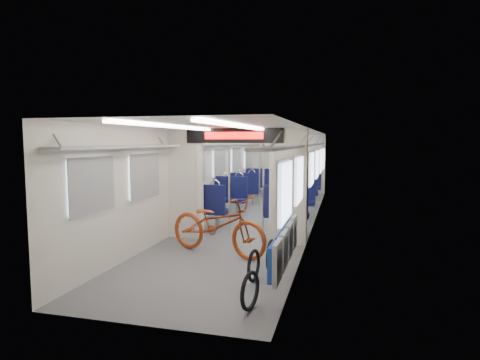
{
  "coord_description": "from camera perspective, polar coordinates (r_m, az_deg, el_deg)",
  "views": [
    {
      "loc": [
        2.12,
        -9.86,
        2.04
      ],
      "look_at": [
        -0.08,
        -1.31,
        1.18
      ],
      "focal_mm": 30.0,
      "sensor_mm": 36.0,
      "label": 1
    }
  ],
  "objects": [
    {
      "name": "flip_bench",
      "position": [
        5.76,
        6.41,
        -9.17
      ],
      "size": [
        0.12,
        2.1,
        0.51
      ],
      "color": "gray",
      "rests_on": "carriage"
    },
    {
      "name": "carriage",
      "position": [
        9.84,
        1.98,
        2.41
      ],
      "size": [
        12.0,
        12.02,
        2.31
      ],
      "color": "#515456",
      "rests_on": "ground"
    },
    {
      "name": "seat_bay_far_right",
      "position": [
        13.56,
        9.34,
        -0.88
      ],
      "size": [
        0.9,
        2.04,
        1.09
      ],
      "color": "#0C0F38",
      "rests_on": "ground"
    },
    {
      "name": "bicycle",
      "position": [
        7.26,
        -3.21,
        -6.36
      ],
      "size": [
        2.18,
        1.36,
        1.08
      ],
      "primitive_type": "imported",
      "rotation": [
        0.0,
        0.0,
        1.23
      ],
      "color": "#973A16",
      "rests_on": "ground"
    },
    {
      "name": "stanchion_far_right",
      "position": [
        11.57,
        5.34,
        1.12
      ],
      "size": [
        0.04,
        0.04,
        2.3
      ],
      "primitive_type": "cylinder",
      "color": "silver",
      "rests_on": "ground"
    },
    {
      "name": "seat_bay_near_left",
      "position": [
        10.31,
        -2.94,
        -2.63
      ],
      "size": [
        0.96,
        2.3,
        1.17
      ],
      "color": "#0C0F38",
      "rests_on": "ground"
    },
    {
      "name": "bike_hoop_b",
      "position": [
        5.96,
        1.96,
        -12.29
      ],
      "size": [
        0.11,
        0.48,
        0.48
      ],
      "primitive_type": "torus",
      "rotation": [
        1.57,
        0.0,
        1.45
      ],
      "color": "black",
      "rests_on": "ground"
    },
    {
      "name": "seat_bay_far_left",
      "position": [
        13.94,
        1.71,
        -0.54
      ],
      "size": [
        0.94,
        2.21,
        1.14
      ],
      "color": "#0C0F38",
      "rests_on": "ground"
    },
    {
      "name": "stanchion_far_left",
      "position": [
        11.9,
        2.8,
        1.26
      ],
      "size": [
        0.04,
        0.04,
        2.3
      ],
      "primitive_type": "cylinder",
      "color": "silver",
      "rests_on": "ground"
    },
    {
      "name": "stanchion_near_right",
      "position": [
        8.9,
        3.33,
        -0.2
      ],
      "size": [
        0.04,
        0.04,
        2.3
      ],
      "primitive_type": "cylinder",
      "color": "silver",
      "rests_on": "ground"
    },
    {
      "name": "bike_hoop_a",
      "position": [
        5.02,
        1.44,
        -15.74
      ],
      "size": [
        0.15,
        0.49,
        0.49
      ],
      "primitive_type": "torus",
      "rotation": [
        1.57,
        0.0,
        1.36
      ],
      "color": "black",
      "rests_on": "ground"
    },
    {
      "name": "stanchion_near_left",
      "position": [
        8.61,
        -1.53,
        -0.39
      ],
      "size": [
        0.04,
        0.04,
        2.3
      ],
      "primitive_type": "cylinder",
      "color": "silver",
      "rests_on": "ground"
    },
    {
      "name": "seat_bay_near_right",
      "position": [
        9.91,
        7.43,
        -2.99
      ],
      "size": [
        0.96,
        2.32,
        1.17
      ],
      "color": "#0C0F38",
      "rests_on": "ground"
    },
    {
      "name": "bike_hoop_c",
      "position": [
        6.4,
        4.4,
        -10.87
      ],
      "size": [
        0.07,
        0.52,
        0.52
      ],
      "primitive_type": "torus",
      "rotation": [
        1.57,
        0.0,
        1.52
      ],
      "color": "black",
      "rests_on": "ground"
    }
  ]
}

